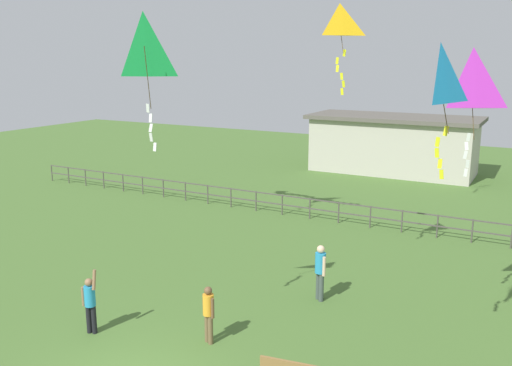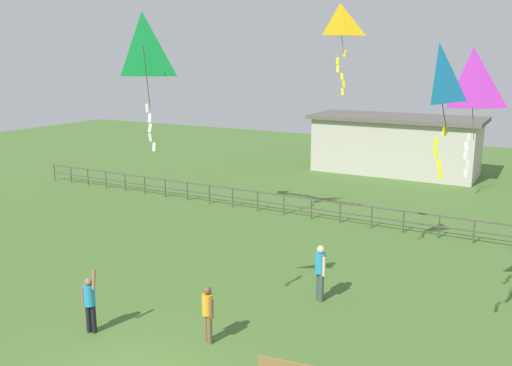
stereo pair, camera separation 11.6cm
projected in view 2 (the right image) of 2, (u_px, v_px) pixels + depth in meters
The scene contains 9 objects.
person_0 at pixel (90, 301), 14.04m from camera, with size 0.48×0.28×1.78m.
person_2 at pixel (208, 311), 13.54m from camera, with size 0.43×0.28×1.51m.
person_3 at pixel (320, 269), 15.92m from camera, with size 0.42×0.36×1.70m.
kite_0 at pixel (340, 25), 15.62m from camera, with size 0.95×0.93×2.56m.
kite_3 at pixel (471, 82), 13.03m from camera, with size 1.15×0.95×3.06m.
kite_4 at pixel (144, 51), 11.72m from camera, with size 1.04×0.86×3.02m.
kite_5 at pixel (437, 78), 10.60m from camera, with size 0.61×1.10×2.68m.
waterfront_railing at pixel (339, 209), 23.57m from camera, with size 36.02×0.06×0.95m.
pavilion_building at pixel (396, 144), 33.92m from camera, with size 10.34×4.58×3.56m.
Camera 2 is at (7.51, -7.64, 6.99)m, focal length 38.16 mm.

